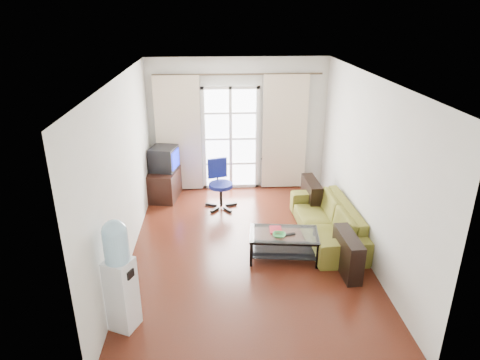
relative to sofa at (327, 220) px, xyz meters
name	(u,v)px	position (x,y,z in m)	size (l,w,h in m)	color
floor	(247,249)	(-1.36, -0.35, -0.30)	(5.20, 5.20, 0.00)	#542213
ceiling	(248,77)	(-1.36, -0.35, 2.40)	(5.20, 5.20, 0.00)	white
wall_back	(238,125)	(-1.36, 2.25, 1.05)	(3.60, 0.02, 2.70)	silver
wall_front	(269,272)	(-1.36, -2.95, 1.05)	(3.60, 0.02, 2.70)	silver
wall_left	(124,173)	(-3.16, -0.35, 1.05)	(0.02, 5.20, 2.70)	silver
wall_right	(367,168)	(0.44, -0.35, 1.05)	(0.02, 5.20, 2.70)	silver
french_door	(231,139)	(-1.51, 2.19, 0.78)	(1.16, 0.06, 2.15)	white
curtain_rod	(238,74)	(-1.36, 2.15, 2.08)	(0.04, 0.04, 3.30)	#4C3F2D
curtain_left	(179,135)	(-2.56, 2.13, 0.90)	(0.90, 0.07, 2.35)	beige
curtain_right	(285,133)	(-0.41, 2.13, 0.90)	(0.90, 0.07, 2.35)	beige
radiator	(276,173)	(-0.56, 2.15, 0.03)	(0.64, 0.12, 0.64)	gray
sofa	(327,220)	(0.00, 0.00, 0.00)	(0.88, 2.08, 0.60)	olive
coffee_table	(284,242)	(-0.82, -0.61, -0.03)	(1.10, 0.71, 0.42)	silver
bowl	(279,235)	(-0.91, -0.70, 0.14)	(0.23, 0.23, 0.05)	#358D33
book	(270,230)	(-1.02, -0.51, 0.13)	(0.20, 0.25, 0.02)	#B0152A
remote	(289,235)	(-0.75, -0.67, 0.13)	(0.18, 0.05, 0.02)	black
tv_stand	(164,184)	(-2.86, 1.74, -0.01)	(0.52, 0.79, 0.58)	black
crt_tv	(163,158)	(-2.86, 1.82, 0.51)	(0.60, 0.61, 0.47)	black
task_chair	(220,194)	(-1.75, 1.24, -0.02)	(0.79, 0.79, 0.93)	black
water_cooler	(119,273)	(-2.96, -2.01, 0.45)	(0.39, 0.39, 1.43)	white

